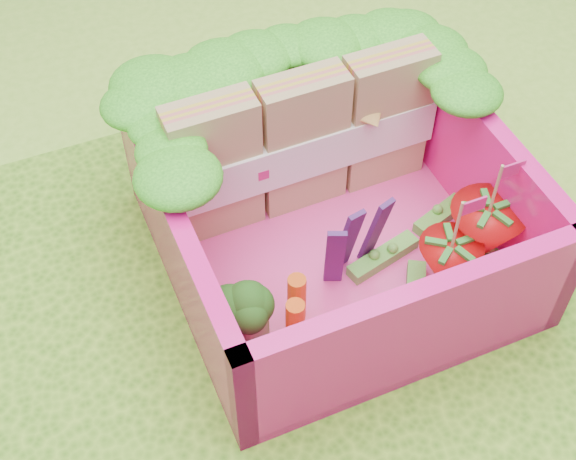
# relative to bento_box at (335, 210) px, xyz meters

# --- Properties ---
(ground) EXTENTS (14.00, 14.00, 0.00)m
(ground) POSITION_rel_bento_box_xyz_m (-0.39, -0.25, -0.31)
(ground) COLOR #88CD39
(ground) RESTS_ON ground
(placemat) EXTENTS (2.60, 2.60, 0.03)m
(placemat) POSITION_rel_bento_box_xyz_m (-0.39, -0.25, -0.29)
(placemat) COLOR #4B8B1F
(placemat) RESTS_ON ground
(bento_floor) EXTENTS (1.30, 1.30, 0.05)m
(bento_floor) POSITION_rel_bento_box_xyz_m (0.00, 0.00, -0.25)
(bento_floor) COLOR #EC3C90
(bento_floor) RESTS_ON placemat
(bento_box) EXTENTS (1.30, 1.30, 0.55)m
(bento_box) POSITION_rel_bento_box_xyz_m (0.00, 0.00, 0.00)
(bento_box) COLOR #F11482
(bento_box) RESTS_ON placemat
(lettuce_ruffle) EXTENTS (1.43, 0.76, 0.11)m
(lettuce_ruffle) POSITION_rel_bento_box_xyz_m (-0.00, 0.47, 0.33)
(lettuce_ruffle) COLOR #208217
(lettuce_ruffle) RESTS_ON bento_box
(sandwich_stack) EXTENTS (1.13, 0.18, 0.62)m
(sandwich_stack) POSITION_rel_bento_box_xyz_m (0.01, 0.32, 0.08)
(sandwich_stack) COLOR #A77D58
(sandwich_stack) RESTS_ON bento_floor
(broccoli) EXTENTS (0.32, 0.32, 0.26)m
(broccoli) POSITION_rel_bento_box_xyz_m (-0.45, -0.27, -0.05)
(broccoli) COLOR #69AD53
(broccoli) RESTS_ON bento_floor
(carrot_sticks) EXTENTS (0.12, 0.17, 0.24)m
(carrot_sticks) POSITION_rel_bento_box_xyz_m (-0.29, -0.30, -0.11)
(carrot_sticks) COLOR orange
(carrot_sticks) RESTS_ON bento_floor
(purple_wedges) EXTENTS (0.27, 0.10, 0.38)m
(purple_wedges) POSITION_rel_bento_box_xyz_m (0.01, -0.14, -0.04)
(purple_wedges) COLOR #3B164F
(purple_wedges) RESTS_ON bento_floor
(strawberry_left) EXTENTS (0.24, 0.24, 0.48)m
(strawberry_left) POSITION_rel_bento_box_xyz_m (0.31, -0.34, -0.10)
(strawberry_left) COLOR red
(strawberry_left) RESTS_ON bento_floor
(strawberry_right) EXTENTS (0.29, 0.29, 0.53)m
(strawberry_right) POSITION_rel_bento_box_xyz_m (0.50, -0.28, -0.07)
(strawberry_right) COLOR red
(strawberry_right) RESTS_ON bento_floor
(snap_peas) EXTENTS (0.67, 0.57, 0.05)m
(snap_peas) POSITION_rel_bento_box_xyz_m (0.33, -0.21, -0.20)
(snap_peas) COLOR green
(snap_peas) RESTS_ON bento_floor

